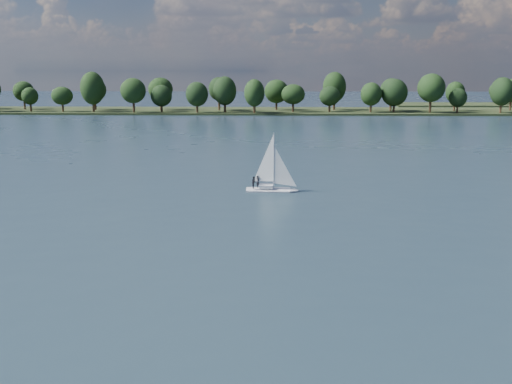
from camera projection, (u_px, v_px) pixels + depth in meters
ground at (307, 148)px, 123.71m from camera, size 700.00×700.00×0.00m
far_shore at (292, 112)px, 233.20m from camera, size 660.00×40.00×1.50m
sailboat at (269, 175)px, 78.46m from camera, size 6.57×1.93×8.61m
treeline at (264, 92)px, 227.71m from camera, size 562.62×73.93×17.85m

